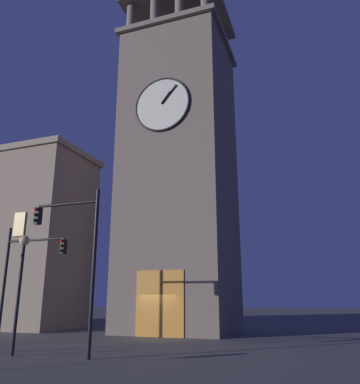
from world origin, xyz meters
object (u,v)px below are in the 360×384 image
Objects in this scene: street_lamp at (21,269)px; traffic_signal_far at (24,267)px; traffic_signal_near at (76,246)px; clocktower at (180,170)px.

traffic_signal_far is at bearing -49.43° from street_lamp.
traffic_signal_near reaches higher than traffic_signal_far.
clocktower is 4.77× the size of traffic_signal_far.
traffic_signal_near is 1.12× the size of traffic_signal_far.
traffic_signal_near is at bearing 150.63° from traffic_signal_far.
clocktower is 15.89m from street_lamp.
traffic_signal_far reaches higher than street_lamp.
clocktower is at bearing -116.72° from traffic_signal_far.
traffic_signal_far is 4.15m from street_lamp.
clocktower reaches higher than traffic_signal_far.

